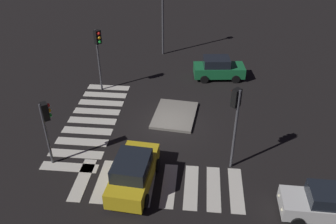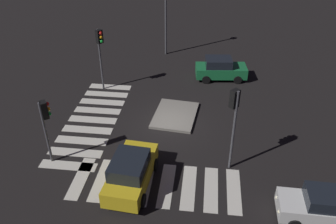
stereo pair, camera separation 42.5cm
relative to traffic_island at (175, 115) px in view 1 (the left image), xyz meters
name	(u,v)px [view 1 (the left image)]	position (x,y,z in m)	size (l,w,h in m)	color
ground_plane	(168,125)	(1.08, -0.36, -0.09)	(80.00, 80.00, 0.00)	black
traffic_island	(175,115)	(0.00, 0.00, 0.00)	(3.88, 3.08, 0.18)	gray
car_yellow	(133,172)	(6.73, -1.58, 0.83)	(4.44, 2.31, 1.88)	gold
car_green	(218,68)	(-5.95, 3.01, 0.77)	(2.24, 4.18, 1.76)	#196B38
car_white	(324,204)	(7.86, 7.47, 0.71)	(1.83, 3.80, 1.64)	silver
traffic_light_south	(98,46)	(-3.10, -5.73, 3.48)	(0.54, 0.53, 4.72)	#47474C
traffic_light_east	(46,119)	(5.31, -6.32, 2.83)	(0.54, 0.53, 3.84)	#47474C
traffic_light_north	(235,110)	(4.66, 3.38, 3.54)	(0.54, 0.54, 4.80)	#47474C
crosswalk_near	(92,121)	(1.08, -5.40, -0.08)	(9.90, 3.20, 0.02)	silver
crosswalk_side	(158,184)	(6.55, -0.36, -0.08)	(3.20, 8.75, 0.02)	silver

